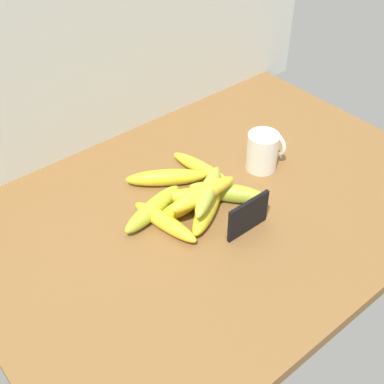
{
  "coord_description": "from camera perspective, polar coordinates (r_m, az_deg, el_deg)",
  "views": [
    {
      "loc": [
        -59.44,
        -62.52,
        81.26
      ],
      "look_at": [
        -5.26,
        2.82,
        8.0
      ],
      "focal_mm": 47.82,
      "sensor_mm": 36.0,
      "label": 1
    }
  ],
  "objects": [
    {
      "name": "banana_0",
      "position": [
        1.13,
        -0.93,
        -1.57
      ],
      "size": [
        15.15,
        3.71,
        3.71
      ],
      "primitive_type": "ellipsoid",
      "rotation": [
        0.0,
        0.0,
        0.0
      ],
      "color": "yellow",
      "rests_on": "counter_top"
    },
    {
      "name": "banana_3",
      "position": [
        1.1,
        -3.06,
        -3.34
      ],
      "size": [
        6.47,
        18.1,
        3.62
      ],
      "primitive_type": "ellipsoid",
      "rotation": [
        0.0,
        0.0,
        1.73
      ],
      "color": "yellow",
      "rests_on": "counter_top"
    },
    {
      "name": "banana_9",
      "position": [
        1.1,
        1.26,
        -0.25
      ],
      "size": [
        17.66,
        4.16,
        3.72
      ],
      "primitive_type": "ellipsoid",
      "rotation": [
        0.0,
        0.0,
        -0.03
      ],
      "color": "yellow",
      "rests_on": "banana_6"
    },
    {
      "name": "coffee_mug",
      "position": [
        1.26,
        7.95,
        4.55
      ],
      "size": [
        9.13,
        7.63,
        9.6
      ],
      "color": "silver",
      "rests_on": "counter_top"
    },
    {
      "name": "counter_top",
      "position": [
        1.17,
        2.86,
        -2.02
      ],
      "size": [
        110.0,
        76.0,
        3.0
      ],
      "primitive_type": "cube",
      "color": "brown",
      "rests_on": "ground"
    },
    {
      "name": "banana_6",
      "position": [
        1.13,
        1.71,
        -1.86
      ],
      "size": [
        16.77,
        12.53,
        4.07
      ],
      "primitive_type": "ellipsoid",
      "rotation": [
        0.0,
        0.0,
        0.55
      ],
      "color": "yellow",
      "rests_on": "counter_top"
    },
    {
      "name": "banana_7",
      "position": [
        1.13,
        -4.37,
        -1.85
      ],
      "size": [
        18.74,
        8.53,
        4.13
      ],
      "primitive_type": "ellipsoid",
      "rotation": [
        0.0,
        0.0,
        0.25
      ],
      "color": "#9FAF2B",
      "rests_on": "counter_top"
    },
    {
      "name": "banana_5",
      "position": [
        1.24,
        0.91,
        2.74
      ],
      "size": [
        5.98,
        17.3,
        3.25
      ],
      "primitive_type": "ellipsoid",
      "rotation": [
        0.0,
        0.0,
        4.88
      ],
      "color": "yellow",
      "rests_on": "counter_top"
    },
    {
      "name": "back_wall",
      "position": [
        1.26,
        -9.16,
        18.85
      ],
      "size": [
        130.0,
        2.0,
        70.0
      ],
      "primitive_type": "cube",
      "color": "silver",
      "rests_on": "ground"
    },
    {
      "name": "banana_4",
      "position": [
        1.21,
        -2.91,
        1.63
      ],
      "size": [
        18.0,
        14.03,
        3.97
      ],
      "primitive_type": "ellipsoid",
      "rotation": [
        0.0,
        0.0,
        5.68
      ],
      "color": "yellow",
      "rests_on": "counter_top"
    },
    {
      "name": "chalkboard_sign",
      "position": [
        1.09,
        6.24,
        -2.79
      ],
      "size": [
        11.0,
        1.8,
        8.4
      ],
      "color": "black",
      "rests_on": "counter_top"
    },
    {
      "name": "banana_8",
      "position": [
        1.11,
        1.73,
        0.16
      ],
      "size": [
        16.33,
        12.79,
        3.65
      ],
      "primitive_type": "ellipsoid",
      "rotation": [
        0.0,
        0.0,
        0.6
      ],
      "color": "#A8B738",
      "rests_on": "banana_6"
    },
    {
      "name": "banana_1",
      "position": [
        1.17,
        3.92,
        0.06
      ],
      "size": [
        14.55,
        17.05,
        4.28
      ],
      "primitive_type": "ellipsoid",
      "rotation": [
        0.0,
        0.0,
        5.37
      ],
      "color": "#9DB432",
      "rests_on": "counter_top"
    },
    {
      "name": "banana_2",
      "position": [
        1.16,
        0.85,
        -0.33
      ],
      "size": [
        18.65,
        14.25,
        3.61
      ],
      "primitive_type": "ellipsoid",
      "rotation": [
        0.0,
        0.0,
        2.55
      ],
      "color": "yellow",
      "rests_on": "counter_top"
    }
  ]
}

